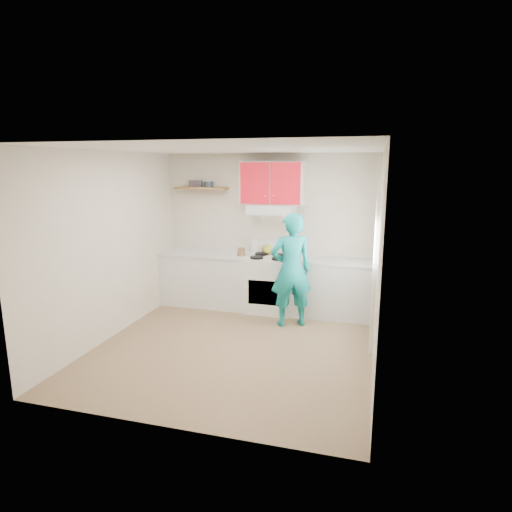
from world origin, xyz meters
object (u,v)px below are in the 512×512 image
(person, at_px, (291,270))
(crock, at_px, (241,253))
(tin, at_px, (208,184))
(stove, at_px, (269,284))
(kettle, at_px, (268,249))

(person, bearing_deg, crock, -53.25)
(tin, height_order, person, tin)
(stove, bearing_deg, tin, 169.96)
(stove, bearing_deg, person, -50.38)
(stove, height_order, person, person)
(stove, relative_size, crock, 5.99)
(tin, xyz_separation_m, crock, (0.65, -0.23, -1.11))
(tin, distance_m, kettle, 1.50)
(crock, xyz_separation_m, person, (0.95, -0.54, -0.11))
(tin, height_order, kettle, tin)
(kettle, distance_m, person, 0.98)
(stove, distance_m, person, 0.84)
(stove, relative_size, person, 0.53)
(kettle, relative_size, person, 0.12)
(crock, bearing_deg, tin, 160.58)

